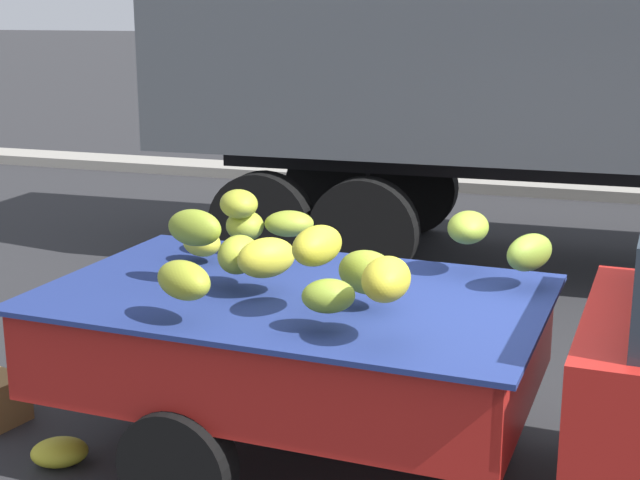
% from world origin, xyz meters
% --- Properties ---
extents(curb_strip, '(80.00, 0.80, 0.16)m').
position_xyz_m(curb_strip, '(0.00, 9.09, 0.08)').
color(curb_strip, gray).
rests_on(curb_strip, ground).
extents(fallen_banana_bunch_near_tailgate, '(0.42, 0.39, 0.17)m').
position_xyz_m(fallen_banana_bunch_near_tailgate, '(-2.74, -0.57, 0.08)').
color(fallen_banana_bunch_near_tailgate, gold).
rests_on(fallen_banana_bunch_near_tailgate, ground).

